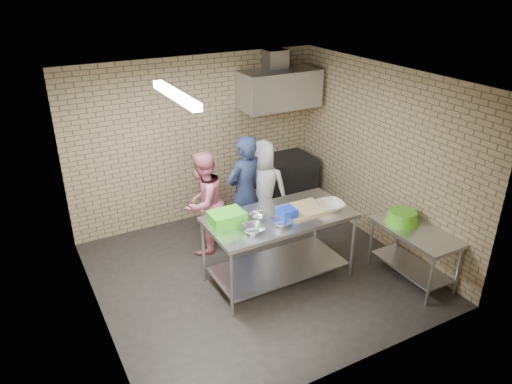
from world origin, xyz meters
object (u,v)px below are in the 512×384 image
prep_table (279,247)px  side_counter (412,254)px  blue_tub (287,213)px  woman_white (262,190)px  man_navy (245,193)px  stove (279,183)px  green_crate (227,218)px  woman_pink (203,203)px  green_basin (402,217)px  bottle_green (296,89)px

prep_table → side_counter: prep_table is taller
blue_tub → woman_white: woman_white is taller
man_navy → woman_white: (0.38, 0.15, -0.09)m
man_navy → prep_table: bearing=74.3°
stove → green_crate: green_crate is taller
side_counter → woman_white: size_ratio=0.76×
green_crate → woman_pink: 1.08m
prep_table → stove: (1.14, 1.88, -0.03)m
blue_tub → green_basin: size_ratio=0.46×
woman_pink → bottle_green: bearing=170.7°
bottle_green → stove: bearing=-151.9°
side_counter → woman_white: (-1.20, 2.02, 0.41)m
green_basin → woman_white: size_ratio=0.29×
blue_tub → stove: bearing=61.2°
green_crate → man_navy: (0.71, 0.88, -0.17)m
green_basin → woman_pink: (-2.16, 1.78, -0.05)m
side_counter → woman_white: bearing=120.7°
woman_white → stove: bearing=-99.0°
blue_tub → woman_pink: size_ratio=0.14×
blue_tub → green_basin: bearing=-18.9°
blue_tub → bottle_green: 2.88m
stove → woman_pink: (-1.73, -0.72, 0.33)m
green_basin → bottle_green: 2.98m
side_counter → woman_pink: (-2.18, 2.03, 0.41)m
prep_table → green_basin: (1.57, -0.62, 0.35)m
prep_table → bottle_green: (1.59, 2.12, 1.53)m
prep_table → side_counter: (1.59, -0.87, -0.11)m
side_counter → bottle_green: bearing=90.0°
blue_tub → man_navy: 1.11m
green_crate → woman_pink: (0.11, 1.04, -0.27)m
side_counter → bottle_green: (0.00, 2.99, 1.64)m
green_crate → blue_tub: bearing=-16.3°
side_counter → stove: (-0.45, 2.75, 0.08)m
stove → green_basin: size_ratio=2.61×
blue_tub → green_basin: 1.62m
bottle_green → man_navy: bottle_green is taller
stove → man_navy: bearing=-142.1°
side_counter → woman_white: 2.38m
stove → man_navy: man_navy is taller
blue_tub → bottle_green: bearing=55.3°
prep_table → green_crate: size_ratio=4.50×
stove → green_crate: bearing=-136.2°
prep_table → woman_pink: 1.34m
bottle_green → blue_tub: bearing=-124.7°
green_basin → woman_pink: size_ratio=0.29×
side_counter → woman_pink: 3.01m
green_crate → green_basin: 2.40m
side_counter → blue_tub: blue_tub is taller
stove → green_crate: (-1.84, -1.76, 0.60)m
side_counter → stove: bearing=99.3°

